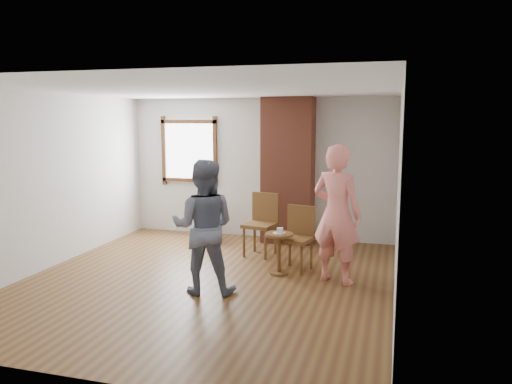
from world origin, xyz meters
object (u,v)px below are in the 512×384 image
Objects in this scene: dining_chair_left at (262,221)px; person_pink at (337,214)px; stoneware_crock at (210,226)px; man at (204,227)px; side_table at (279,247)px; dining_chair_right at (298,234)px.

dining_chair_left is 0.53× the size of person_pink.
man is (0.93, -2.64, 0.60)m from stoneware_crock.
dining_chair_left reaches higher than side_table.
dining_chair_left is 1.08m from side_table.
stoneware_crock is at bearing -16.20° from person_pink.
side_table is (-0.21, -0.30, -0.13)m from dining_chair_right.
dining_chair_right is at bearing -16.24° from person_pink.
man is at bearing -127.06° from side_table.
person_pink reaches higher than dining_chair_right.
person_pink reaches higher than side_table.
dining_chair_left is 1.07× the size of dining_chair_right.
dining_chair_right is 0.55× the size of man.
dining_chair_left is 0.59× the size of man.
dining_chair_right reaches higher than stoneware_crock.
dining_chair_left is 1.76m from person_pink.
side_table is 1.34m from man.
side_table is (0.51, -0.94, -0.17)m from dining_chair_left.
stoneware_crock is at bearing 158.47° from dining_chair_right.
person_pink is (2.51, -1.77, 0.69)m from stoneware_crock.
dining_chair_left is at bearing -108.07° from man.
stoneware_crock is 0.50× the size of dining_chair_left.
person_pink is (0.83, -0.14, 0.55)m from side_table.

